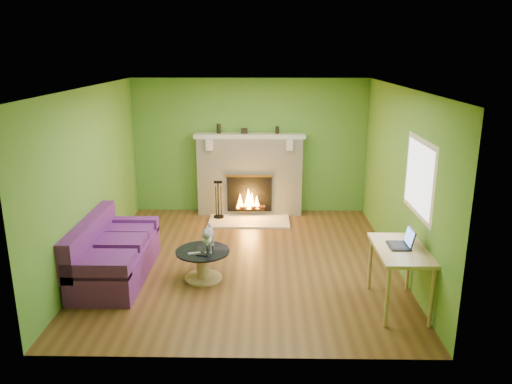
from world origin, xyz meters
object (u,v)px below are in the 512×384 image
coffee_table (203,263)px  desk (401,255)px  sofa (112,255)px  cat (208,237)px

coffee_table → desk: size_ratio=0.71×
sofa → cat: (1.37, -0.02, 0.28)m
sofa → coffee_table: bearing=-3.1°
coffee_table → cat: cat is taller
sofa → desk: size_ratio=1.76×
sofa → desk: bearing=-12.1°
sofa → coffee_table: sofa is taller
sofa → cat: bearing=-0.8°
coffee_table → desk: desk is taller
coffee_table → cat: 0.37m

